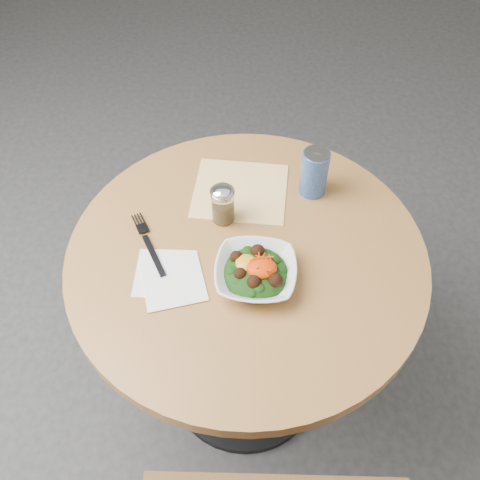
# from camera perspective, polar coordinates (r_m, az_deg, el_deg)

# --- Properties ---
(ground) EXTENTS (6.00, 6.00, 0.00)m
(ground) POSITION_cam_1_polar(r_m,az_deg,el_deg) (1.98, 0.50, -14.69)
(ground) COLOR #2B2B2D
(ground) RESTS_ON ground
(table) EXTENTS (0.90, 0.90, 0.75)m
(table) POSITION_cam_1_polar(r_m,az_deg,el_deg) (1.49, 0.65, -5.87)
(table) COLOR black
(table) RESTS_ON ground
(cloth_napkin) EXTENTS (0.28, 0.26, 0.00)m
(cloth_napkin) POSITION_cam_1_polar(r_m,az_deg,el_deg) (1.47, 0.01, 5.29)
(cloth_napkin) COLOR orange
(cloth_napkin) RESTS_ON table
(paper_napkins) EXTENTS (0.18, 0.19, 0.00)m
(paper_napkins) POSITION_cam_1_polar(r_m,az_deg,el_deg) (1.29, -7.55, -3.98)
(paper_napkins) COLOR white
(paper_napkins) RESTS_ON table
(salad_bowl) EXTENTS (0.21, 0.21, 0.07)m
(salad_bowl) POSITION_cam_1_polar(r_m,az_deg,el_deg) (1.26, 1.68, -3.47)
(salad_bowl) COLOR white
(salad_bowl) RESTS_ON table
(fork) EXTENTS (0.11, 0.21, 0.00)m
(fork) POSITION_cam_1_polar(r_m,az_deg,el_deg) (1.36, -9.80, -0.18)
(fork) COLOR black
(fork) RESTS_ON table
(spice_shaker) EXTENTS (0.06, 0.06, 0.11)m
(spice_shaker) POSITION_cam_1_polar(r_m,az_deg,el_deg) (1.36, -1.85, 3.86)
(spice_shaker) COLOR silver
(spice_shaker) RESTS_ON table
(beverage_can) EXTENTS (0.07, 0.07, 0.14)m
(beverage_can) POSITION_cam_1_polar(r_m,az_deg,el_deg) (1.43, 7.93, 7.15)
(beverage_can) COLOR navy
(beverage_can) RESTS_ON table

